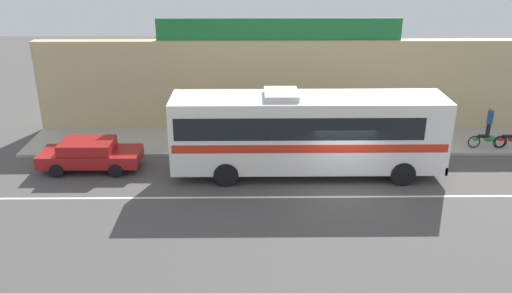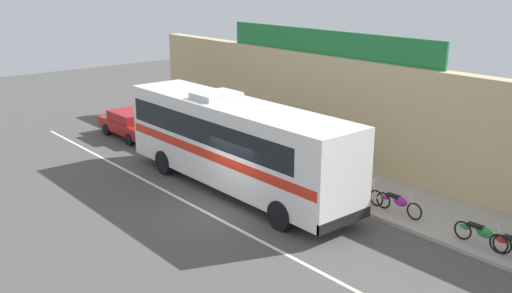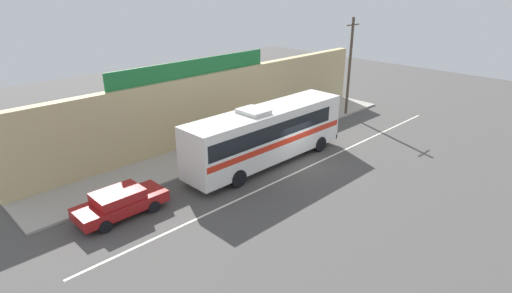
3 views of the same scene
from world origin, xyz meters
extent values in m
plane|color=#4F4C49|center=(0.00, 0.00, 0.00)|extent=(70.00, 70.00, 0.00)
cube|color=#A8A399|center=(0.00, 5.20, 0.07)|extent=(30.00, 3.60, 0.14)
cube|color=tan|center=(0.00, 7.35, 2.40)|extent=(30.00, 0.70, 4.80)
cube|color=#1E7538|center=(-2.38, 7.35, 5.35)|extent=(12.53, 0.12, 1.10)
cube|color=silver|center=(0.00, -0.80, 0.00)|extent=(30.00, 0.14, 0.01)
cube|color=white|center=(-1.40, 1.44, 1.99)|extent=(11.61, 2.47, 3.10)
cube|color=black|center=(-1.87, 1.44, 2.54)|extent=(10.21, 2.49, 0.96)
cube|color=red|center=(-1.40, 1.44, 1.69)|extent=(11.37, 2.48, 0.36)
cube|color=black|center=(4.37, 1.44, 2.44)|extent=(0.04, 2.22, 1.40)
cube|color=black|center=(4.36, 1.44, 0.62)|extent=(0.12, 2.47, 0.36)
cube|color=silver|center=(-2.56, 1.44, 3.66)|extent=(1.40, 1.73, 0.24)
cylinder|color=black|center=(2.54, 2.58, 0.52)|extent=(1.04, 0.32, 1.04)
cylinder|color=black|center=(2.54, 0.30, 0.52)|extent=(1.04, 0.32, 1.04)
cylinder|color=black|center=(-4.88, 2.58, 0.52)|extent=(1.04, 0.32, 1.04)
cylinder|color=black|center=(-4.88, 0.30, 0.52)|extent=(1.04, 0.32, 1.04)
cube|color=maroon|center=(-11.01, 2.04, 0.61)|extent=(4.41, 1.78, 0.56)
cube|color=maroon|center=(-11.11, 2.04, 1.13)|extent=(2.29, 1.60, 0.48)
cube|color=black|center=(-10.26, 2.04, 1.09)|extent=(0.21, 1.50, 0.34)
cylinder|color=black|center=(-9.73, 2.88, 0.31)|extent=(0.62, 0.20, 0.62)
cylinder|color=black|center=(-9.73, 1.20, 0.31)|extent=(0.62, 0.20, 0.62)
cylinder|color=black|center=(-12.29, 2.88, 0.31)|extent=(0.62, 0.20, 0.62)
cylinder|color=black|center=(-12.29, 1.20, 0.31)|extent=(0.62, 0.20, 0.62)
torus|color=black|center=(8.36, 4.04, 0.45)|extent=(0.62, 0.06, 0.62)
torus|color=black|center=(7.05, 4.04, 0.45)|extent=(0.62, 0.06, 0.62)
cylinder|color=silver|center=(8.28, 4.04, 0.75)|extent=(0.34, 0.04, 0.65)
cylinder|color=silver|center=(8.18, 4.04, 1.07)|extent=(0.03, 0.56, 0.03)
ellipsoid|color=#237F38|center=(7.77, 4.04, 0.63)|extent=(0.56, 0.22, 0.34)
cube|color=black|center=(7.47, 4.04, 0.75)|extent=(0.52, 0.20, 0.10)
ellipsoid|color=#237F38|center=(7.11, 4.04, 0.59)|extent=(0.36, 0.14, 0.16)
torus|color=black|center=(5.15, 4.15, 0.45)|extent=(0.62, 0.06, 0.62)
torus|color=black|center=(3.82, 4.15, 0.45)|extent=(0.62, 0.06, 0.62)
cylinder|color=silver|center=(5.07, 4.15, 0.75)|extent=(0.34, 0.04, 0.65)
cylinder|color=silver|center=(4.97, 4.15, 1.07)|extent=(0.03, 0.56, 0.03)
ellipsoid|color=#991E8C|center=(4.55, 4.15, 0.63)|extent=(0.56, 0.22, 0.34)
cube|color=black|center=(4.25, 4.15, 0.75)|extent=(0.52, 0.20, 0.10)
ellipsoid|color=#991E8C|center=(3.88, 4.15, 0.59)|extent=(0.36, 0.14, 0.16)
torus|color=black|center=(8.27, 4.01, 0.45)|extent=(0.62, 0.06, 0.62)
cube|color=black|center=(8.65, 4.01, 0.75)|extent=(0.52, 0.20, 0.10)
ellipsoid|color=red|center=(8.33, 4.01, 0.59)|extent=(0.36, 0.14, 0.16)
torus|color=black|center=(3.52, 4.13, 0.45)|extent=(0.62, 0.06, 0.62)
torus|color=black|center=(2.28, 4.13, 0.45)|extent=(0.62, 0.06, 0.62)
cylinder|color=silver|center=(3.44, 4.13, 0.75)|extent=(0.34, 0.04, 0.65)
cylinder|color=silver|center=(3.34, 4.13, 1.07)|extent=(0.03, 0.56, 0.03)
ellipsoid|color=#237F38|center=(2.96, 4.13, 0.63)|extent=(0.56, 0.22, 0.34)
cube|color=black|center=(2.68, 4.13, 0.75)|extent=(0.52, 0.20, 0.10)
ellipsoid|color=#237F38|center=(2.34, 4.13, 0.59)|extent=(0.36, 0.14, 0.16)
cylinder|color=black|center=(0.35, 5.03, 0.53)|extent=(0.13, 0.13, 0.78)
cylinder|color=black|center=(0.35, 4.85, 0.53)|extent=(0.13, 0.13, 0.78)
cylinder|color=white|center=(0.35, 4.94, 1.22)|extent=(0.30, 0.30, 0.59)
sphere|color=tan|center=(0.35, 4.94, 1.64)|extent=(0.21, 0.21, 0.21)
cylinder|color=white|center=(0.35, 5.14, 1.24)|extent=(0.08, 0.08, 0.54)
cylinder|color=white|center=(0.35, 4.74, 1.24)|extent=(0.08, 0.08, 0.54)
camera|label=1|loc=(-3.86, -19.89, 9.96)|focal=37.28mm
camera|label=2|loc=(15.61, -11.77, 8.24)|focal=40.24mm
camera|label=3|loc=(-18.81, -15.28, 10.84)|focal=29.25mm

